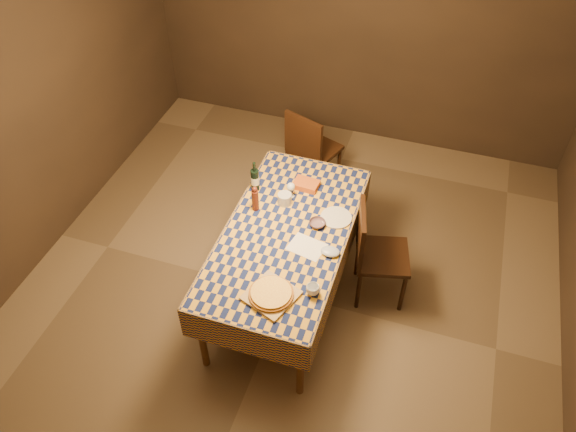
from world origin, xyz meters
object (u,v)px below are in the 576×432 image
at_px(bowl, 317,224).
at_px(chair_far, 310,148).
at_px(dining_table, 286,239).
at_px(cutting_board, 271,295).
at_px(wine_bottle, 255,180).
at_px(chair_right, 373,250).
at_px(white_plate, 336,218).
at_px(pizza, 271,293).

height_order(bowl, chair_far, chair_far).
height_order(dining_table, cutting_board, cutting_board).
distance_m(cutting_board, wine_bottle, 1.12).
xyz_separation_m(dining_table, chair_far, (-0.21, 1.38, -0.17)).
distance_m(bowl, chair_right, 0.53).
distance_m(white_plate, chair_far, 1.26).
height_order(cutting_board, wine_bottle, wine_bottle).
bearing_deg(cutting_board, dining_table, 98.82).
bearing_deg(wine_bottle, cutting_board, -63.91).
xyz_separation_m(wine_bottle, chair_far, (0.19, 0.99, -0.35)).
bearing_deg(pizza, cutting_board, 180.00).
bearing_deg(wine_bottle, pizza, -63.91).
xyz_separation_m(bowl, chair_right, (0.45, 0.11, -0.27)).
height_order(cutting_board, pizza, pizza).
xyz_separation_m(cutting_board, chair_far, (-0.30, 1.99, -0.26)).
bearing_deg(wine_bottle, bowl, -22.12).
bearing_deg(white_plate, pizza, -104.72).
bearing_deg(white_plate, dining_table, -140.49).
xyz_separation_m(dining_table, bowl, (0.21, 0.15, 0.10)).
relative_size(wine_bottle, chair_far, 0.30).
relative_size(cutting_board, bowl, 2.48).
xyz_separation_m(cutting_board, wine_bottle, (-0.49, 1.00, 0.10)).
bearing_deg(dining_table, chair_far, 98.63).
distance_m(wine_bottle, chair_far, 1.07).
bearing_deg(bowl, dining_table, -144.38).
bearing_deg(cutting_board, chair_right, 57.30).
bearing_deg(dining_table, chair_right, 21.63).
bearing_deg(dining_table, pizza, -81.18).
bearing_deg(bowl, wine_bottle, 157.88).
bearing_deg(pizza, bowl, 81.64).
relative_size(pizza, chair_right, 0.42).
height_order(cutting_board, chair_far, chair_far).
xyz_separation_m(pizza, chair_right, (0.56, 0.87, -0.28)).
bearing_deg(bowl, cutting_board, -98.36).
distance_m(cutting_board, white_plate, 0.91).
xyz_separation_m(cutting_board, chair_right, (0.56, 0.87, -0.26)).
relative_size(wine_bottle, chair_right, 0.30).
distance_m(pizza, chair_far, 2.04).
distance_m(bowl, chair_far, 1.33).
bearing_deg(cutting_board, pizza, 0.00).
height_order(dining_table, pizza, pizza).
xyz_separation_m(white_plate, chair_right, (0.33, -0.01, -0.25)).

